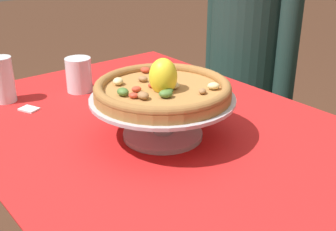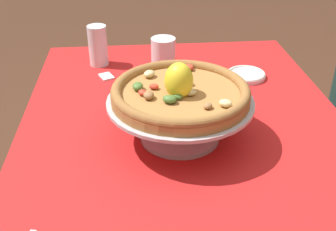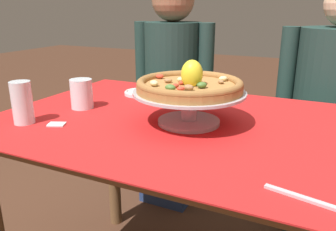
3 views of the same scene
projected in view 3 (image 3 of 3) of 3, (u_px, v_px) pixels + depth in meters
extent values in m
cylinder|color=brown|center=(113.00, 160.00, 1.70)|extent=(0.06, 0.06, 0.73)
cube|color=brown|center=(194.00, 127.00, 1.07)|extent=(1.24, 0.80, 0.02)
cube|color=red|center=(194.00, 122.00, 1.06)|extent=(1.28, 0.84, 0.00)
cylinder|color=#B7B7C1|center=(189.00, 121.00, 1.05)|extent=(0.19, 0.19, 0.01)
cylinder|color=#B7B7C1|center=(189.00, 107.00, 1.03)|extent=(0.05, 0.05, 0.08)
cylinder|color=#B7B7C1|center=(189.00, 92.00, 1.02)|extent=(0.34, 0.34, 0.01)
cylinder|color=#AD753D|center=(189.00, 88.00, 1.01)|extent=(0.32, 0.32, 0.02)
torus|color=olive|center=(190.00, 83.00, 1.01)|extent=(0.32, 0.32, 0.02)
ellipsoid|color=#4C7533|center=(199.00, 84.00, 0.99)|extent=(0.03, 0.03, 0.01)
ellipsoid|color=#996B42|center=(221.00, 82.00, 1.02)|extent=(0.03, 0.03, 0.01)
ellipsoid|color=beige|center=(197.00, 81.00, 1.01)|extent=(0.02, 0.03, 0.01)
ellipsoid|color=#996B42|center=(189.00, 87.00, 0.93)|extent=(0.03, 0.03, 0.02)
ellipsoid|color=#996B42|center=(168.00, 80.00, 1.03)|extent=(0.03, 0.03, 0.01)
ellipsoid|color=#C63D28|center=(175.00, 86.00, 0.97)|extent=(0.02, 0.03, 0.01)
ellipsoid|color=beige|center=(181.00, 79.00, 1.04)|extent=(0.04, 0.04, 0.02)
ellipsoid|color=beige|center=(154.00, 83.00, 0.99)|extent=(0.04, 0.04, 0.02)
ellipsoid|color=#C63D28|center=(182.00, 83.00, 1.00)|extent=(0.02, 0.02, 0.01)
ellipsoid|color=#4C7533|center=(202.00, 85.00, 0.96)|extent=(0.04, 0.04, 0.02)
ellipsoid|color=#C63D28|center=(181.00, 89.00, 0.93)|extent=(0.03, 0.03, 0.01)
ellipsoid|color=beige|center=(188.00, 83.00, 0.99)|extent=(0.03, 0.03, 0.02)
ellipsoid|color=#4C7533|center=(170.00, 87.00, 0.93)|extent=(0.03, 0.03, 0.02)
ellipsoid|color=#C63D28|center=(160.00, 76.00, 1.09)|extent=(0.03, 0.03, 0.01)
ellipsoid|color=beige|center=(223.00, 78.00, 1.05)|extent=(0.03, 0.04, 0.02)
ellipsoid|color=yellow|center=(192.00, 74.00, 0.99)|extent=(0.07, 0.07, 0.09)
cylinder|color=white|center=(22.00, 103.00, 1.03)|extent=(0.06, 0.06, 0.13)
cylinder|color=silver|center=(24.00, 116.00, 1.04)|extent=(0.05, 0.05, 0.05)
cylinder|color=white|center=(82.00, 94.00, 1.19)|extent=(0.08, 0.08, 0.10)
cylinder|color=silver|center=(82.00, 100.00, 1.20)|extent=(0.07, 0.07, 0.06)
cylinder|color=white|center=(139.00, 93.00, 1.39)|extent=(0.12, 0.12, 0.01)
torus|color=silver|center=(139.00, 92.00, 1.39)|extent=(0.12, 0.12, 0.01)
cube|color=#B7B7C1|center=(314.00, 202.00, 0.62)|extent=(0.19, 0.05, 0.01)
cube|color=white|center=(56.00, 124.00, 1.03)|extent=(0.06, 0.05, 0.00)
cube|color=navy|center=(172.00, 160.00, 2.01)|extent=(0.28, 0.32, 0.46)
cylinder|color=#1E3833|center=(173.00, 75.00, 1.86)|extent=(0.31, 0.31, 0.57)
sphere|color=#9E7051|center=(173.00, 0.00, 1.74)|extent=(0.22, 0.22, 0.22)
cylinder|color=#1E3833|center=(143.00, 65.00, 1.92)|extent=(0.08, 0.08, 0.48)
cylinder|color=#1E3833|center=(206.00, 70.00, 1.76)|extent=(0.08, 0.08, 0.48)
cube|color=#1E3833|center=(320.00, 187.00, 1.69)|extent=(0.28, 0.32, 0.48)
cylinder|color=#1E3833|center=(336.00, 88.00, 1.54)|extent=(0.36, 0.36, 0.53)
cylinder|color=#1E3833|center=(286.00, 75.00, 1.61)|extent=(0.08, 0.08, 0.45)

